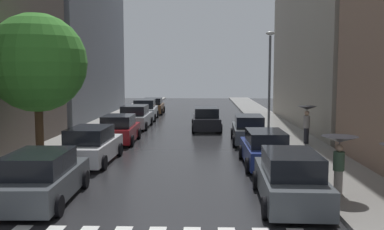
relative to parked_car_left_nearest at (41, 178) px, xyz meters
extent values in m
cube|color=#262628|center=(3.97, 18.37, -0.78)|extent=(28.00, 72.00, 0.04)
cube|color=gray|center=(-2.53, 18.37, -0.69)|extent=(3.00, 72.00, 0.15)
cube|color=gray|center=(10.47, 18.37, -0.69)|extent=(3.00, 72.00, 0.15)
cube|color=slate|center=(-7.03, 25.84, 7.76)|extent=(6.00, 19.43, 17.05)
cube|color=#474C51|center=(0.00, 0.06, -0.19)|extent=(2.09, 4.65, 0.80)
cube|color=black|center=(0.01, -0.17, 0.54)|extent=(1.79, 2.58, 0.65)
cylinder|color=black|center=(-1.02, 1.55, -0.44)|extent=(0.24, 0.65, 0.64)
cylinder|color=black|center=(0.92, 1.61, -0.44)|extent=(0.24, 0.65, 0.64)
cylinder|color=black|center=(1.02, -1.42, -0.44)|extent=(0.24, 0.65, 0.64)
cube|color=silver|center=(0.01, 5.98, -0.18)|extent=(1.98, 4.70, 0.81)
cube|color=black|center=(0.01, 5.74, 0.56)|extent=(1.71, 2.60, 0.67)
cylinder|color=black|center=(-0.90, 7.54, -0.44)|extent=(0.23, 0.64, 0.64)
cylinder|color=black|center=(0.99, 7.50, -0.44)|extent=(0.23, 0.64, 0.64)
cylinder|color=black|center=(-0.96, 4.46, -0.44)|extent=(0.23, 0.64, 0.64)
cylinder|color=black|center=(0.93, 4.42, -0.44)|extent=(0.23, 0.64, 0.64)
cube|color=maroon|center=(0.17, 11.55, -0.19)|extent=(1.93, 4.25, 0.80)
cube|color=black|center=(0.17, 11.34, 0.54)|extent=(1.68, 2.35, 0.65)
cylinder|color=black|center=(-0.79, 12.93, -0.44)|extent=(0.23, 0.64, 0.64)
cylinder|color=black|center=(1.09, 12.96, -0.44)|extent=(0.23, 0.64, 0.64)
cylinder|color=black|center=(-0.75, 10.14, -0.44)|extent=(0.23, 0.64, 0.64)
cylinder|color=black|center=(1.12, 10.17, -0.44)|extent=(0.23, 0.64, 0.64)
cube|color=#B2B7BF|center=(0.04, 18.21, -0.17)|extent=(1.95, 4.78, 0.83)
cube|color=black|center=(0.04, 17.97, 0.58)|extent=(1.71, 2.63, 0.68)
cylinder|color=black|center=(-0.93, 19.78, -0.44)|extent=(0.22, 0.64, 0.64)
cylinder|color=black|center=(1.01, 19.78, -0.44)|extent=(0.22, 0.64, 0.64)
cylinder|color=black|center=(-0.93, 16.63, -0.44)|extent=(0.22, 0.64, 0.64)
cylinder|color=black|center=(1.01, 16.63, -0.44)|extent=(0.22, 0.64, 0.64)
cube|color=#B2B7BF|center=(-0.02, 23.76, -0.15)|extent=(2.06, 4.70, 0.87)
cube|color=black|center=(-0.02, 23.53, 0.64)|extent=(1.76, 2.61, 0.71)
cylinder|color=black|center=(-1.03, 25.26, -0.44)|extent=(0.24, 0.65, 0.64)
cylinder|color=black|center=(0.86, 25.33, -0.44)|extent=(0.24, 0.65, 0.64)
cylinder|color=black|center=(-0.91, 22.20, -0.44)|extent=(0.24, 0.65, 0.64)
cylinder|color=black|center=(0.98, 22.27, -0.44)|extent=(0.24, 0.65, 0.64)
cube|color=brown|center=(0.04, 29.00, -0.20)|extent=(1.96, 4.03, 0.78)
cube|color=black|center=(0.04, 28.80, 0.51)|extent=(1.71, 2.22, 0.64)
cylinder|color=black|center=(-0.93, 30.31, -0.44)|extent=(0.23, 0.64, 0.64)
cylinder|color=black|center=(0.98, 30.33, -0.44)|extent=(0.23, 0.64, 0.64)
cylinder|color=black|center=(-0.90, 27.66, -0.44)|extent=(0.23, 0.64, 0.64)
cylinder|color=black|center=(1.01, 27.69, -0.44)|extent=(0.23, 0.64, 0.64)
cube|color=#474C51|center=(7.87, 0.11, -0.18)|extent=(1.95, 4.74, 0.82)
cube|color=black|center=(7.86, -0.13, 0.57)|extent=(1.67, 2.62, 0.67)
cylinder|color=black|center=(7.01, 1.68, -0.44)|extent=(0.24, 0.65, 0.64)
cylinder|color=black|center=(8.82, 1.62, -0.44)|extent=(0.24, 0.65, 0.64)
cylinder|color=black|center=(6.92, -1.41, -0.44)|extent=(0.24, 0.65, 0.64)
cylinder|color=black|center=(8.72, -1.47, -0.44)|extent=(0.24, 0.65, 0.64)
cube|color=navy|center=(7.84, 5.55, -0.20)|extent=(1.81, 4.48, 0.77)
cube|color=black|center=(7.84, 5.32, 0.50)|extent=(1.58, 2.47, 0.63)
cylinder|color=black|center=(6.94, 7.01, -0.44)|extent=(0.23, 0.64, 0.64)
cylinder|color=black|center=(8.70, 7.03, -0.44)|extent=(0.23, 0.64, 0.64)
cylinder|color=black|center=(6.97, 4.06, -0.44)|extent=(0.23, 0.64, 0.64)
cylinder|color=black|center=(8.74, 4.08, -0.44)|extent=(0.23, 0.64, 0.64)
cube|color=#474C51|center=(7.76, 11.81, -0.19)|extent=(1.88, 4.63, 0.79)
cube|color=black|center=(7.75, 11.58, 0.53)|extent=(1.61, 2.56, 0.65)
cylinder|color=black|center=(6.92, 13.35, -0.44)|extent=(0.24, 0.65, 0.64)
cylinder|color=black|center=(8.68, 13.30, -0.44)|extent=(0.24, 0.65, 0.64)
cylinder|color=black|center=(6.84, 10.32, -0.44)|extent=(0.24, 0.65, 0.64)
cylinder|color=black|center=(8.59, 10.27, -0.44)|extent=(0.24, 0.65, 0.64)
cube|color=black|center=(5.29, 17.08, -0.19)|extent=(2.00, 4.37, 0.80)
cube|color=black|center=(5.30, 16.86, 0.54)|extent=(1.71, 2.42, 0.65)
cylinder|color=black|center=(4.32, 18.47, -0.44)|extent=(0.24, 0.65, 0.64)
cylinder|color=black|center=(6.16, 18.53, -0.44)|extent=(0.24, 0.65, 0.64)
cylinder|color=black|center=(4.41, 15.62, -0.44)|extent=(0.24, 0.65, 0.64)
cylinder|color=black|center=(6.26, 15.69, -0.44)|extent=(0.24, 0.65, 0.64)
cylinder|color=gray|center=(9.55, 0.67, -0.22)|extent=(0.28, 0.28, 0.78)
cylinder|color=#38513D|center=(9.55, 0.67, 0.47)|extent=(0.36, 0.36, 0.62)
sphere|color=tan|center=(9.55, 0.67, 0.90)|extent=(0.24, 0.24, 0.24)
cone|color=black|center=(9.55, 0.67, 1.19)|extent=(1.16, 1.16, 0.20)
cylinder|color=#333338|center=(9.55, 0.67, 0.83)|extent=(0.02, 0.02, 0.72)
cylinder|color=black|center=(10.85, 10.60, -0.18)|extent=(0.28, 0.28, 0.87)
cylinder|color=gray|center=(10.85, 10.60, 0.60)|extent=(0.36, 0.36, 0.69)
sphere|color=tan|center=(10.85, 10.60, 1.08)|extent=(0.27, 0.27, 0.27)
cone|color=black|center=(10.85, 10.60, 1.38)|extent=(1.08, 1.08, 0.20)
cylinder|color=#333338|center=(10.85, 10.60, 0.99)|extent=(0.02, 0.02, 0.78)
cylinder|color=#513823|center=(-2.19, 5.53, 0.65)|extent=(0.36, 0.36, 2.53)
sphere|color=#39832C|center=(-2.19, 5.53, 3.76)|extent=(4.34, 4.34, 4.34)
cylinder|color=#595B60|center=(9.52, 15.72, 2.58)|extent=(0.16, 0.16, 6.38)
ellipsoid|color=beige|center=(9.52, 15.72, 5.92)|extent=(0.60, 0.28, 0.24)
camera|label=1|loc=(5.20, -13.11, 3.35)|focal=39.93mm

